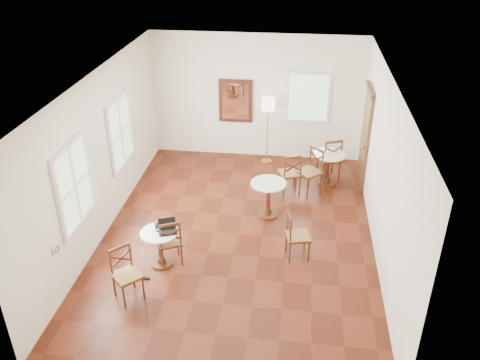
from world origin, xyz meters
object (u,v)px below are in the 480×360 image
(cafe_table_mid, at_px, (268,195))
(chair_back_a, at_px, (329,159))
(chair_mid_a, at_px, (290,173))
(floor_lamp, at_px, (268,108))
(laptop, at_px, (168,228))
(water_glass, at_px, (157,224))
(cafe_table_near, at_px, (160,245))
(chair_back_b, at_px, (310,171))
(mouse, at_px, (158,231))
(power_adapter, at_px, (146,278))
(chair_mid_b, at_px, (297,236))
(chair_near_b, at_px, (126,274))
(cafe_table_back, at_px, (328,166))
(navy_mug, at_px, (157,226))
(chair_near_a, at_px, (170,241))

(cafe_table_mid, distance_m, chair_back_a, 2.14)
(chair_mid_a, bearing_deg, floor_lamp, -88.68)
(laptop, relative_size, water_glass, 4.19)
(cafe_table_near, relative_size, chair_back_b, 0.67)
(mouse, distance_m, power_adapter, 0.80)
(floor_lamp, bearing_deg, power_adapter, -109.50)
(chair_mid_b, height_order, floor_lamp, floor_lamp)
(chair_back_a, bearing_deg, water_glass, 26.66)
(chair_mid_b, height_order, chair_back_b, chair_back_b)
(chair_near_b, distance_m, chair_mid_a, 4.35)
(floor_lamp, distance_m, power_adapter, 5.10)
(cafe_table_back, bearing_deg, navy_mug, -133.35)
(power_adapter, bearing_deg, chair_back_b, 50.97)
(laptop, bearing_deg, chair_back_b, 28.25)
(chair_mid_b, xyz_separation_m, chair_back_b, (0.22, 2.36, 0.06))
(cafe_table_mid, distance_m, chair_mid_b, 1.42)
(cafe_table_back, bearing_deg, floor_lamp, 145.59)
(cafe_table_mid, xyz_separation_m, mouse, (-1.71, -1.80, 0.23))
(cafe_table_near, height_order, chair_back_b, chair_back_b)
(chair_near_a, bearing_deg, cafe_table_near, 3.54)
(cafe_table_near, bearing_deg, navy_mug, 116.84)
(chair_back_a, distance_m, laptop, 4.48)
(chair_near_a, bearing_deg, water_glass, -48.52)
(navy_mug, xyz_separation_m, power_adapter, (-0.10, -0.53, -0.70))
(cafe_table_mid, height_order, water_glass, water_glass)
(cafe_table_mid, relative_size, water_glass, 8.66)
(chair_mid_a, xyz_separation_m, power_adapter, (-2.25, -3.19, -0.45))
(chair_near_a, bearing_deg, navy_mug, -34.24)
(chair_mid_a, distance_m, power_adapter, 3.93)
(cafe_table_back, relative_size, power_adapter, 7.90)
(cafe_table_mid, bearing_deg, chair_near_a, -131.98)
(power_adapter, bearing_deg, water_glass, 83.07)
(chair_mid_a, height_order, chair_back_a, chair_back_a)
(cafe_table_mid, xyz_separation_m, floor_lamp, (-0.21, 2.42, 0.90))
(cafe_table_back, distance_m, floor_lamp, 1.94)
(power_adapter, bearing_deg, floor_lamp, 70.50)
(cafe_table_back, distance_m, chair_mid_b, 2.81)
(chair_near_b, bearing_deg, cafe_table_near, 25.43)
(chair_near_b, height_order, water_glass, chair_near_b)
(chair_near_a, relative_size, navy_mug, 7.53)
(cafe_table_near, relative_size, water_glass, 7.81)
(floor_lamp, relative_size, mouse, 18.65)
(cafe_table_mid, distance_m, laptop, 2.36)
(chair_back_b, xyz_separation_m, navy_mug, (-2.57, -2.76, 0.22))
(chair_near_b, bearing_deg, mouse, 26.13)
(chair_back_b, xyz_separation_m, mouse, (-2.52, -2.87, 0.19))
(cafe_table_mid, bearing_deg, chair_back_b, 52.71)
(chair_mid_a, distance_m, mouse, 3.49)
(cafe_table_near, relative_size, cafe_table_back, 0.90)
(cafe_table_mid, relative_size, chair_back_b, 0.74)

